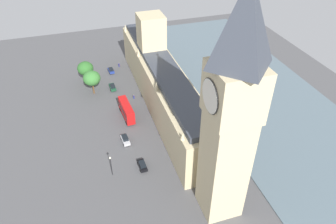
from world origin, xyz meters
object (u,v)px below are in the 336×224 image
(street_lamp_kerbside, at_px, (111,162))
(pedestrian_corner, at_px, (134,97))
(clock_tower, at_px, (231,113))
(car_silver_near_tower, at_px, (125,140))
(car_blue_far_end, at_px, (111,70))
(plane_tree_opposite_hall, at_px, (92,78))
(plane_tree_midblock, at_px, (85,68))
(car_dark_green_leading, at_px, (113,87))
(parliament_building, at_px, (161,81))
(car_black_by_river_gate, at_px, (142,165))
(pedestrian_trailing, at_px, (119,65))
(double_decker_bus_under_trees, at_px, (126,110))

(street_lamp_kerbside, bearing_deg, pedestrian_corner, -111.75)
(pedestrian_corner, bearing_deg, clock_tower, -34.43)
(car_silver_near_tower, distance_m, pedestrian_corner, 21.99)
(car_blue_far_end, distance_m, street_lamp_kerbside, 52.87)
(clock_tower, xyz_separation_m, plane_tree_opposite_hall, (21.37, -55.97, -20.71))
(pedestrian_corner, xyz_separation_m, plane_tree_midblock, (13.94, -14.62, 5.54))
(pedestrian_corner, bearing_deg, car_dark_green_leading, 171.33)
(parliament_building, xyz_separation_m, car_dark_green_leading, (14.44, -12.61, -7.12))
(car_silver_near_tower, bearing_deg, car_black_by_river_gate, 97.33)
(car_dark_green_leading, distance_m, plane_tree_opposite_hall, 8.46)
(clock_tower, relative_size, pedestrian_corner, 34.06)
(car_dark_green_leading, xyz_separation_m, pedestrian_trailing, (-5.21, -15.69, -0.14))
(parliament_building, distance_m, car_black_by_river_gate, 31.35)
(car_dark_green_leading, distance_m, street_lamp_kerbside, 40.78)
(car_dark_green_leading, height_order, pedestrian_corner, car_dark_green_leading)
(car_dark_green_leading, distance_m, plane_tree_midblock, 11.62)
(clock_tower, distance_m, pedestrian_corner, 55.87)
(car_silver_near_tower, xyz_separation_m, pedestrian_trailing, (-6.44, -44.60, -0.14))
(car_blue_far_end, bearing_deg, street_lamp_kerbside, -103.48)
(car_silver_near_tower, bearing_deg, double_decker_bus_under_trees, -107.92)
(car_blue_far_end, bearing_deg, car_dark_green_leading, -101.28)
(pedestrian_corner, bearing_deg, double_decker_bus_under_trees, -69.54)
(car_silver_near_tower, bearing_deg, plane_tree_midblock, -83.21)
(clock_tower, height_order, pedestrian_corner, clock_tower)
(car_blue_far_end, height_order, pedestrian_corner, car_blue_far_end)
(clock_tower, height_order, car_dark_green_leading, clock_tower)
(car_blue_far_end, xyz_separation_m, double_decker_bus_under_trees, (-0.16, 29.50, 1.75))
(car_dark_green_leading, distance_m, pedestrian_corner, 10.05)
(clock_tower, distance_m, car_dark_green_leading, 64.08)
(clock_tower, distance_m, car_black_by_river_gate, 33.73)
(parliament_building, xyz_separation_m, car_blue_far_end, (13.00, -24.67, -7.12))
(clock_tower, distance_m, car_blue_far_end, 74.69)
(double_decker_bus_under_trees, bearing_deg, car_silver_near_tower, 72.09)
(car_silver_near_tower, relative_size, plane_tree_opposite_hall, 0.53)
(clock_tower, height_order, plane_tree_opposite_hall, clock_tower)
(pedestrian_corner, bearing_deg, car_blue_far_end, 147.79)
(car_black_by_river_gate, distance_m, plane_tree_midblock, 47.70)
(car_black_by_river_gate, bearing_deg, car_blue_far_end, 87.80)
(double_decker_bus_under_trees, distance_m, car_silver_near_tower, 11.94)
(parliament_building, bearing_deg, plane_tree_opposite_hall, -29.35)
(street_lamp_kerbside, bearing_deg, pedestrian_trailing, -102.19)
(plane_tree_midblock, bearing_deg, car_dark_green_leading, 141.00)
(plane_tree_opposite_hall, bearing_deg, pedestrian_corner, 149.60)
(street_lamp_kerbside, bearing_deg, parliament_building, -127.78)
(car_blue_far_end, height_order, car_silver_near_tower, same)
(double_decker_bus_under_trees, distance_m, car_black_by_river_gate, 22.66)
(plane_tree_opposite_hall, xyz_separation_m, street_lamp_kerbside, (0.19, 39.30, -1.75))
(car_dark_green_leading, bearing_deg, parliament_building, -42.81)
(pedestrian_trailing, distance_m, street_lamp_kerbside, 57.14)
(clock_tower, bearing_deg, pedestrian_corner, -79.71)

